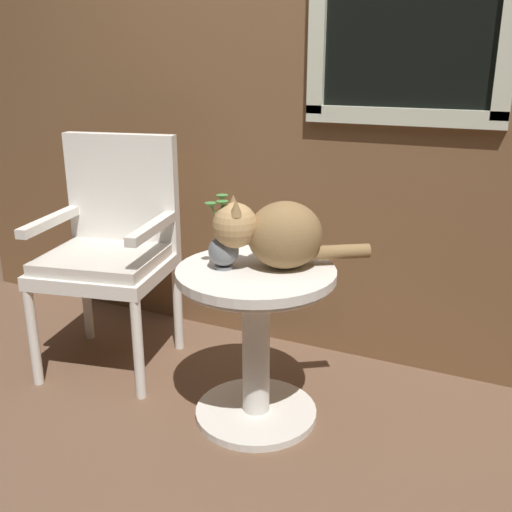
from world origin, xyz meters
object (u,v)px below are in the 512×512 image
wicker_chair (111,242)px  pewter_vase_with_ivy (222,246)px  wicker_side_table (256,319)px  cat (276,233)px

wicker_chair → pewter_vase_with_ivy: bearing=-17.1°
wicker_side_table → cat: (0.06, 0.05, 0.34)m
wicker_side_table → cat: 0.34m
wicker_side_table → cat: bearing=37.2°
wicker_chair → pewter_vase_with_ivy: wicker_chair is taller
wicker_chair → cat: bearing=-8.0°
wicker_side_table → pewter_vase_with_ivy: size_ratio=2.32×
wicker_side_table → pewter_vase_with_ivy: 0.32m
wicker_chair → wicker_side_table: bearing=-11.8°
wicker_side_table → wicker_chair: size_ratio=0.60×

